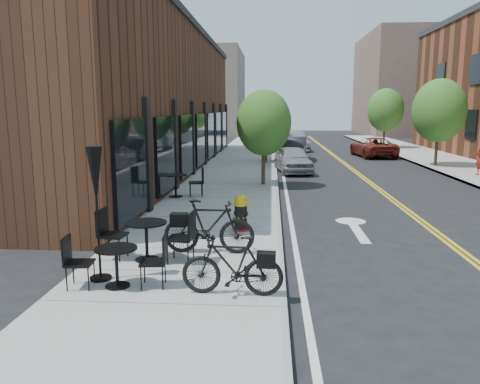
{
  "coord_description": "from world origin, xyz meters",
  "views": [
    {
      "loc": [
        -0.28,
        -9.88,
        3.17
      ],
      "look_at": [
        -1.09,
        2.21,
        1.0
      ],
      "focal_mm": 35.0,
      "sensor_mm": 36.0,
      "label": 1
    }
  ],
  "objects": [
    {
      "name": "tree_far_c",
      "position": [
        8.6,
        28.0,
        3.06
      ],
      "size": [
        2.8,
        2.8,
        4.62
      ],
      "color": "#382B1E",
      "rests_on": "sidewalk_far"
    },
    {
      "name": "ground",
      "position": [
        0.0,
        0.0,
        0.0
      ],
      "size": [
        120.0,
        120.0,
        0.0
      ],
      "primitive_type": "plane",
      "color": "black",
      "rests_on": "ground"
    },
    {
      "name": "building_near",
      "position": [
        -6.5,
        14.0,
        3.5
      ],
      "size": [
        5.0,
        28.0,
        7.0
      ],
      "primitive_type": "cube",
      "color": "#422315",
      "rests_on": "ground"
    },
    {
      "name": "tree_far_b",
      "position": [
        8.6,
        16.0,
        3.06
      ],
      "size": [
        2.8,
        2.8,
        4.62
      ],
      "color": "#382B1E",
      "rests_on": "sidewalk_far"
    },
    {
      "name": "bg_building_right",
      "position": [
        16.0,
        50.0,
        6.0
      ],
      "size": [
        10.0,
        16.0,
        12.0
      ],
      "primitive_type": "cube",
      "color": "brown",
      "rests_on": "ground"
    },
    {
      "name": "tree_near_c",
      "position": [
        -0.6,
        25.0,
        2.53
      ],
      "size": [
        2.1,
        2.1,
        3.67
      ],
      "color": "#382B1E",
      "rests_on": "sidewalk_near"
    },
    {
      "name": "bg_building_left",
      "position": [
        -8.0,
        48.0,
        5.0
      ],
      "size": [
        8.0,
        14.0,
        10.0
      ],
      "primitive_type": "cube",
      "color": "#726656",
      "rests_on": "ground"
    },
    {
      "name": "bistro_set_c",
      "position": [
        -3.6,
        5.99,
        0.64
      ],
      "size": [
        1.97,
        0.99,
        1.03
      ],
      "rotation": [
        0.0,
        0.0,
        0.22
      ],
      "color": "black",
      "rests_on": "sidewalk_near"
    },
    {
      "name": "tree_near_d",
      "position": [
        -0.6,
        33.0,
        2.79
      ],
      "size": [
        2.4,
        2.4,
        4.11
      ],
      "color": "#382B1E",
      "rests_on": "sidewalk_near"
    },
    {
      "name": "bicycle_right",
      "position": [
        -1.58,
        -0.34,
        0.7
      ],
      "size": [
        1.94,
        0.55,
        1.17
      ],
      "primitive_type": "imported",
      "rotation": [
        0.0,
        0.0,
        1.57
      ],
      "color": "black",
      "rests_on": "sidewalk_near"
    },
    {
      "name": "bicycle_left",
      "position": [
        -0.9,
        -2.57,
        0.63
      ],
      "size": [
        1.71,
        0.56,
        1.02
      ],
      "primitive_type": "imported",
      "rotation": [
        0.0,
        0.0,
        -1.62
      ],
      "color": "black",
      "rests_on": "sidewalk_near"
    },
    {
      "name": "fire_hydrant",
      "position": [
        -1.03,
        1.65,
        0.57
      ],
      "size": [
        0.52,
        0.52,
        0.95
      ],
      "rotation": [
        0.0,
        0.0,
        -0.33
      ],
      "color": "maroon",
      "rests_on": "sidewalk_near"
    },
    {
      "name": "bistro_set_a",
      "position": [
        -2.78,
        -0.89,
        0.64
      ],
      "size": [
        1.95,
        0.9,
        1.04
      ],
      "rotation": [
        0.0,
        0.0,
        -0.09
      ],
      "color": "black",
      "rests_on": "sidewalk_near"
    },
    {
      "name": "sidewalk_near",
      "position": [
        -2.0,
        10.0,
        0.06
      ],
      "size": [
        4.0,
        70.0,
        0.12
      ],
      "primitive_type": "cube",
      "color": "#9E9B93",
      "rests_on": "ground"
    },
    {
      "name": "parked_car_far",
      "position": [
        6.43,
        21.68,
        0.64
      ],
      "size": [
        2.62,
        4.84,
        1.29
      ],
      "primitive_type": "imported",
      "rotation": [
        0.0,
        0.0,
        3.25
      ],
      "color": "maroon",
      "rests_on": "ground"
    },
    {
      "name": "bistro_set_b",
      "position": [
        -2.92,
        -2.34,
        0.58
      ],
      "size": [
        1.71,
        0.8,
        0.91
      ],
      "rotation": [
        0.0,
        0.0,
        0.11
      ],
      "color": "black",
      "rests_on": "sidewalk_near"
    },
    {
      "name": "patio_umbrella",
      "position": [
        -3.34,
        -2.01,
        1.84
      ],
      "size": [
        0.39,
        0.39,
        2.4
      ],
      "color": "black",
      "rests_on": "sidewalk_near"
    },
    {
      "name": "parked_car_a",
      "position": [
        0.8,
        13.56,
        0.66
      ],
      "size": [
        2.07,
        4.04,
        1.32
      ],
      "primitive_type": "imported",
      "rotation": [
        0.0,
        0.0,
        0.14
      ],
      "color": "gray",
      "rests_on": "ground"
    },
    {
      "name": "parked_car_b",
      "position": [
        1.04,
        18.7,
        0.74
      ],
      "size": [
        1.92,
        4.59,
        1.48
      ],
      "primitive_type": "imported",
      "rotation": [
        0.0,
        0.0,
        -0.08
      ],
      "color": "black",
      "rests_on": "ground"
    },
    {
      "name": "parked_car_c",
      "position": [
        1.5,
        26.31,
        0.73
      ],
      "size": [
        2.19,
        5.08,
        1.46
      ],
      "primitive_type": "imported",
      "rotation": [
        0.0,
        0.0,
        0.03
      ],
      "color": "#A5A6AA",
      "rests_on": "ground"
    },
    {
      "name": "tree_near_b",
      "position": [
        -0.6,
        17.0,
        2.71
      ],
      "size": [
        2.3,
        2.3,
        3.98
      ],
      "color": "#382B1E",
      "rests_on": "sidewalk_near"
    },
    {
      "name": "tree_near_a",
      "position": [
        -0.6,
        9.0,
        2.6
      ],
      "size": [
        2.2,
        2.2,
        3.81
      ],
      "color": "#382B1E",
      "rests_on": "sidewalk_near"
    }
  ]
}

